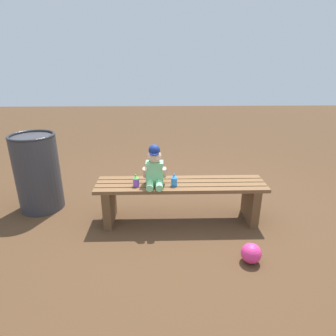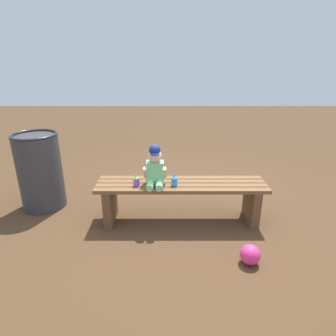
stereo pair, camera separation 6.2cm
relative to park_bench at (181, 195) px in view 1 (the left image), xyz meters
The scene contains 7 objects.
ground_plane 0.30m from the park_bench, 90.00° to the right, with size 16.00×16.00×0.00m, color #4C331E.
park_bench is the anchor object (origin of this frame).
child_figure 0.41m from the park_bench, behind, with size 0.23×0.27×0.40m.
sippy_cup_left 0.49m from the park_bench, behind, with size 0.06×0.06×0.12m.
sippy_cup_right 0.22m from the park_bench, 135.95° to the right, with size 0.06×0.06×0.12m.
toy_ball 0.90m from the park_bench, 51.48° to the right, with size 0.17×0.17×0.17m, color #E5337F.
trash_bin 1.60m from the park_bench, 168.33° to the left, with size 0.48×0.48×0.86m.
Camera 1 is at (-0.20, -2.63, 1.59)m, focal length 30.46 mm.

